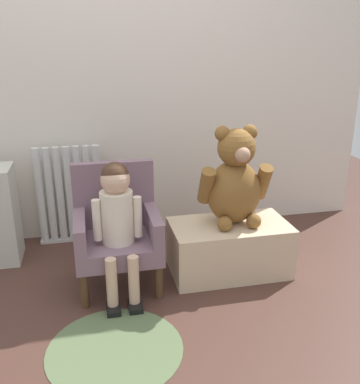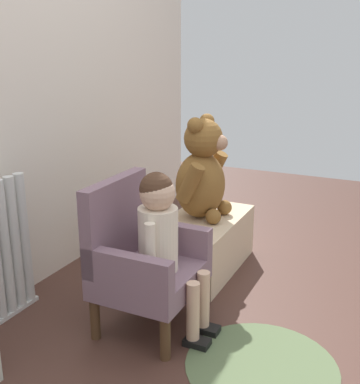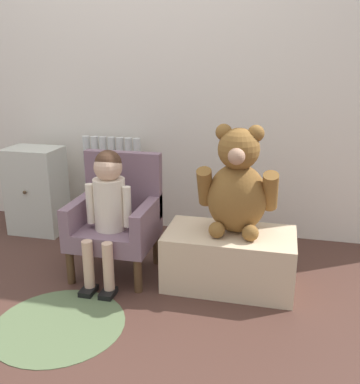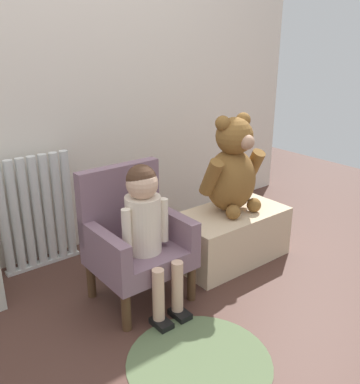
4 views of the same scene
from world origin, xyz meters
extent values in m
plane|color=#492D25|center=(0.00, 0.00, 0.00)|extent=(6.00, 6.00, 0.00)
cube|color=silver|center=(0.00, 1.25, 1.20)|extent=(3.80, 0.05, 2.40)
cylinder|color=silver|center=(-0.42, 1.12, 0.34)|extent=(0.05, 0.05, 0.64)
cylinder|color=silver|center=(-0.35, 1.12, 0.34)|extent=(0.05, 0.05, 0.64)
cylinder|color=silver|center=(-0.29, 1.12, 0.34)|extent=(0.05, 0.05, 0.64)
cylinder|color=silver|center=(-0.23, 1.12, 0.34)|extent=(0.05, 0.05, 0.64)
cylinder|color=silver|center=(-0.17, 1.12, 0.34)|extent=(0.05, 0.05, 0.64)
cylinder|color=silver|center=(-0.11, 1.12, 0.34)|extent=(0.05, 0.05, 0.64)
cylinder|color=silver|center=(-0.04, 1.12, 0.34)|extent=(0.05, 0.05, 0.64)
cube|color=silver|center=(-0.23, 1.12, 0.01)|extent=(0.43, 0.05, 0.02)
cube|color=slate|center=(0.03, 0.48, 0.24)|extent=(0.45, 0.40, 0.10)
cube|color=slate|center=(0.03, 0.65, 0.48)|extent=(0.45, 0.06, 0.38)
cube|color=slate|center=(-0.16, 0.48, 0.36)|extent=(0.06, 0.40, 0.14)
cube|color=slate|center=(0.23, 0.48, 0.36)|extent=(0.06, 0.40, 0.14)
cylinder|color=#4C331E|center=(-0.16, 0.31, 0.09)|extent=(0.04, 0.04, 0.19)
cylinder|color=#4C331E|center=(0.23, 0.31, 0.09)|extent=(0.04, 0.04, 0.19)
cylinder|color=#4C331E|center=(-0.16, 0.65, 0.09)|extent=(0.04, 0.04, 0.19)
cylinder|color=#4C331E|center=(0.23, 0.65, 0.09)|extent=(0.04, 0.04, 0.19)
cylinder|color=beige|center=(0.03, 0.44, 0.43)|extent=(0.17, 0.17, 0.28)
sphere|color=#D8AD8E|center=(0.03, 0.44, 0.63)|extent=(0.15, 0.15, 0.15)
sphere|color=#472D1E|center=(0.03, 0.44, 0.65)|extent=(0.14, 0.14, 0.14)
cylinder|color=#D8AD8E|center=(-0.02, 0.25, 0.16)|extent=(0.06, 0.06, 0.26)
cube|color=black|center=(-0.02, 0.23, 0.01)|extent=(0.07, 0.11, 0.03)
cylinder|color=#D8AD8E|center=(0.09, 0.25, 0.16)|extent=(0.06, 0.06, 0.26)
cube|color=black|center=(0.09, 0.23, 0.01)|extent=(0.07, 0.11, 0.03)
cylinder|color=beige|center=(-0.07, 0.42, 0.43)|extent=(0.04, 0.04, 0.22)
cylinder|color=beige|center=(0.14, 0.42, 0.43)|extent=(0.04, 0.04, 0.22)
cube|color=beige|center=(0.68, 0.50, 0.15)|extent=(0.68, 0.37, 0.30)
ellipsoid|color=brown|center=(0.70, 0.53, 0.48)|extent=(0.31, 0.27, 0.36)
sphere|color=brown|center=(0.70, 0.52, 0.75)|extent=(0.21, 0.21, 0.21)
sphere|color=tan|center=(0.70, 0.42, 0.73)|extent=(0.08, 0.08, 0.08)
sphere|color=brown|center=(0.62, 0.53, 0.82)|extent=(0.08, 0.08, 0.08)
sphere|color=brown|center=(0.78, 0.53, 0.82)|extent=(0.08, 0.08, 0.08)
cylinder|color=brown|center=(0.53, 0.52, 0.54)|extent=(0.08, 0.16, 0.22)
cylinder|color=brown|center=(0.87, 0.52, 0.54)|extent=(0.08, 0.16, 0.22)
sphere|color=brown|center=(0.62, 0.42, 0.34)|extent=(0.08, 0.08, 0.08)
sphere|color=brown|center=(0.79, 0.42, 0.34)|extent=(0.08, 0.08, 0.08)
cylinder|color=#576944|center=(-0.04, -0.06, 0.00)|extent=(0.61, 0.61, 0.01)
camera|label=1|loc=(-0.09, -1.64, 1.29)|focal=40.00mm
camera|label=2|loc=(-1.64, -0.47, 1.22)|focal=45.00mm
camera|label=3|loc=(0.90, -1.58, 1.18)|focal=40.00mm
camera|label=4|loc=(-0.98, -1.12, 1.28)|focal=40.00mm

